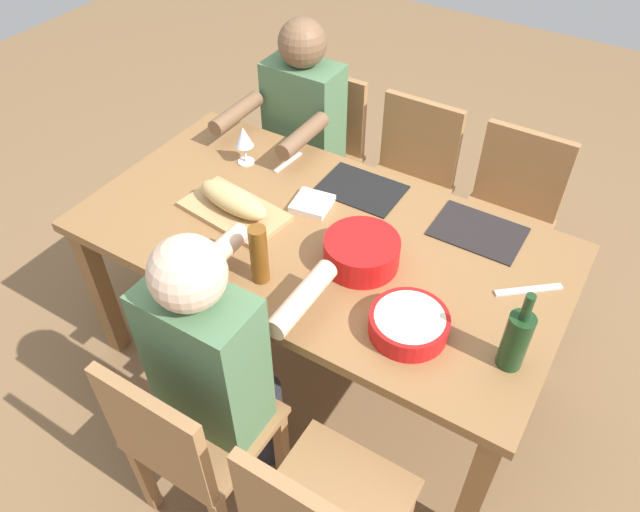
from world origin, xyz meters
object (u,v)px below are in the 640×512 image
Objects in this scene: dining_table at (320,251)px; beer_bottle at (259,255)px; chair_far_right at (507,214)px; bread_loaf at (233,200)px; wine_bottle at (516,339)px; chair_far_left at (320,150)px; serving_bowl_greens at (362,250)px; cutting_board at (235,211)px; wine_glass at (244,138)px; serving_bowl_pasta at (409,323)px; chair_near_center at (187,439)px; diner_far_left at (299,130)px; diner_near_center at (216,357)px; chair_far_center at (407,180)px; napkin_stack at (312,203)px.

beer_bottle reaches higher than dining_table.
bread_loaf is (-0.82, -0.86, 0.32)m from chair_far_right.
chair_far_left is at bearing 141.81° from wine_bottle.
serving_bowl_greens is 0.59m from wine_bottle.
chair_far_right is 1.22m from cutting_board.
serving_bowl_pasta is at bearing -25.88° from wine_glass.
chair_near_center is 2.93× the size of wine_bottle.
bread_loaf is at bearing -168.58° from dining_table.
diner_far_left is at bearing 102.49° from bread_loaf.
cutting_board is at bearing 167.52° from serving_bowl_pasta.
wine_bottle is (0.57, -0.14, 0.05)m from serving_bowl_greens.
diner_near_center is at bearing -58.10° from cutting_board.
wine_bottle reaches higher than wine_glass.
diner_far_left is at bearing 138.18° from serving_bowl_pasta.
bread_loaf is 1.45× the size of beer_bottle.
chair_far_center is at bearing 90.00° from dining_table.
chair_far_right is 1.27m from beer_bottle.
chair_far_right is at bearing 29.98° from wine_glass.
bread_loaf is at bearing -60.80° from wine_glass.
serving_bowl_greens is 0.35m from beer_bottle.
beer_bottle is at bearing 95.77° from chair_near_center.
dining_table is 7.18× the size of serving_bowl_pasta.
diner_far_left reaches higher than beer_bottle.
wine_bottle is 1.75× the size of wine_glass.
chair_far_center is at bearing 0.00° from chair_far_left.
serving_bowl_greens is (0.20, 0.55, 0.10)m from diner_near_center.
wine_glass reaches higher than chair_far_center.
chair_far_center is 0.84m from wine_glass.
dining_table is 0.78m from diner_far_left.
serving_bowl_pasta is 0.82m from bread_loaf.
chair_far_right reaches higher than cutting_board.
chair_far_right is 3.86× the size of beer_bottle.
chair_far_center is 6.07× the size of napkin_stack.
serving_bowl_greens is 0.54m from bread_loaf.
chair_near_center is at bearing -142.40° from wine_bottle.
chair_near_center is 0.62m from beer_bottle.
chair_far_left is 0.71× the size of diner_far_left.
wine_bottle reaches higher than serving_bowl_pasta.
bread_loaf is at bearing 114.91° from chair_near_center.
chair_far_right and chair_near_center have the same top height.
chair_far_left is at bearing 109.14° from diner_near_center.
wine_glass reaches higher than serving_bowl_greens.
chair_far_right is 3.27× the size of serving_bowl_greens.
wine_bottle reaches higher than cutting_board.
diner_far_left is 1.41× the size of chair_near_center.
chair_near_center is at bearing -70.86° from diner_far_left.
wine_bottle is (0.77, 0.59, 0.37)m from chair_near_center.
chair_far_right is 2.66× the size of bread_loaf.
wine_bottle is at bearing -19.93° from napkin_stack.
chair_far_right is at bearing 10.71° from diner_far_left.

